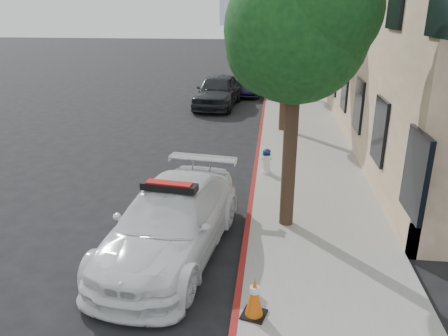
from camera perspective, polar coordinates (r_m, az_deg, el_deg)
ground at (r=12.05m, az=-6.06°, el=-2.68°), size 120.00×120.00×0.00m
sidewalk at (r=21.35m, az=9.40°, el=7.54°), size 3.20×50.00×0.15m
curb_strip at (r=21.32m, az=5.23°, el=7.72°), size 0.12×50.00×0.15m
building at (r=26.67m, az=22.44°, el=19.54°), size 8.00×36.00×10.00m
tree_near at (r=8.82m, az=9.63°, el=17.40°), size 2.92×2.82×5.62m
tree_mid at (r=16.82m, az=8.38°, el=18.31°), size 2.77×2.64×5.43m
tree_far at (r=24.81m, az=7.97°, el=19.41°), size 3.10×3.00×5.81m
police_car at (r=8.74m, az=-6.96°, el=-6.97°), size 2.55×4.98×1.53m
parked_car_mid at (r=21.92m, az=-0.80°, el=10.06°), size 2.22×4.79×1.59m
parked_car_far at (r=25.20m, az=3.55°, el=11.00°), size 1.77×4.00×1.28m
fire_hydrant at (r=12.61m, az=5.56°, el=0.87°), size 0.30×0.28×0.73m
traffic_cone at (r=7.00m, az=3.99°, el=-16.44°), size 0.44×0.44×0.69m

